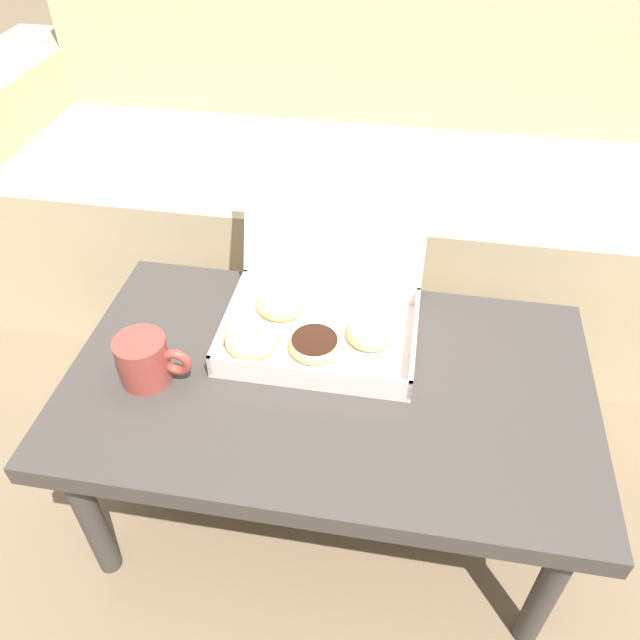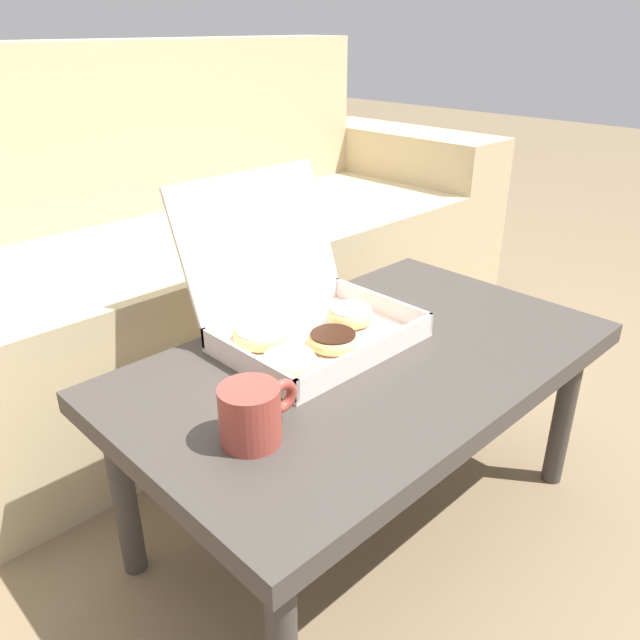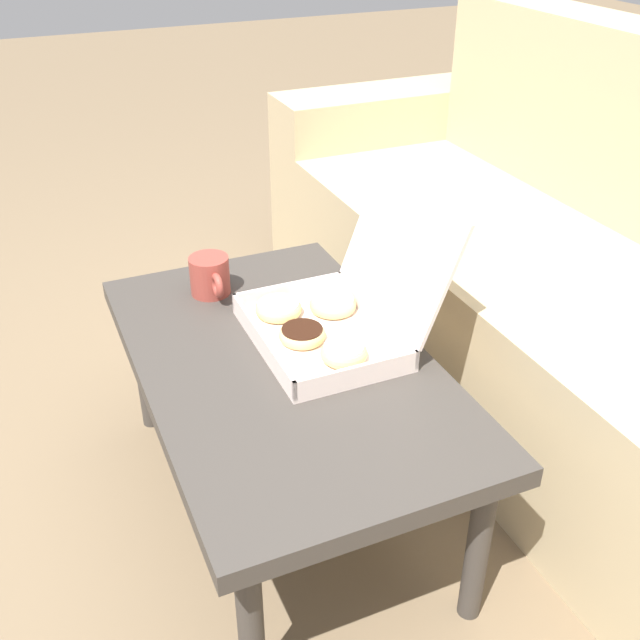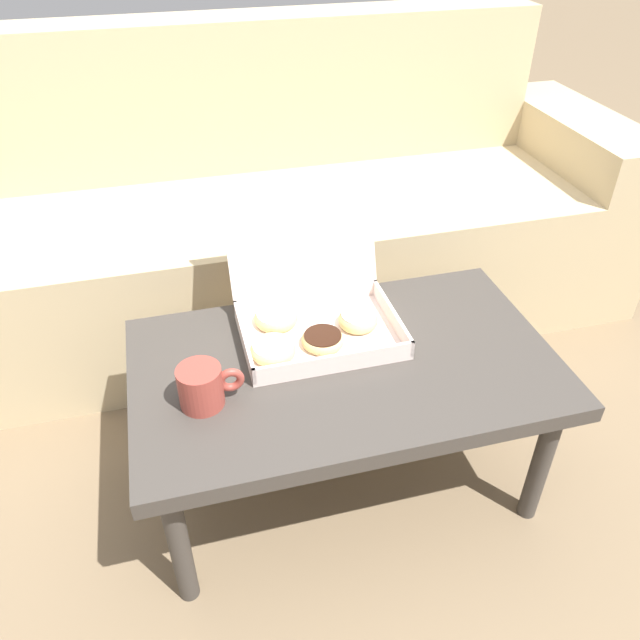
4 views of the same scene
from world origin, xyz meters
TOP-DOWN VIEW (x-y plane):
  - ground_plane at (0.00, 0.00)m, footprint 12.00×12.00m
  - couch at (0.00, 0.77)m, footprint 2.38×0.75m
  - coffee_table at (0.00, -0.06)m, footprint 0.95×0.56m
  - pastry_box at (-0.05, 0.08)m, footprint 0.36×0.36m
  - coffee_mug at (-0.32, -0.11)m, footprint 0.14×0.09m

SIDE VIEW (x-z plane):
  - ground_plane at x=0.00m, z-range 0.00..0.00m
  - couch at x=0.00m, z-range -0.14..0.78m
  - coffee_table at x=0.00m, z-range 0.16..0.56m
  - coffee_mug at x=-0.32m, z-range 0.40..0.49m
  - pastry_box at x=-0.05m, z-range 0.30..0.60m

